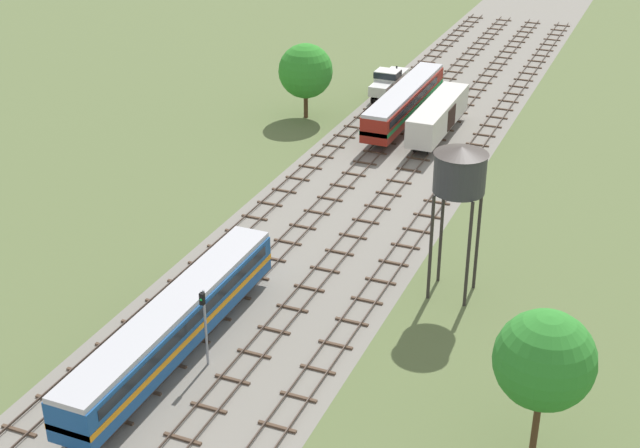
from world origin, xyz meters
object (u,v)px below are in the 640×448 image
Objects in this scene: freight_boxcar_centre_left_near at (438,115)px; diesel_railcar_left_mid at (405,101)px; passenger_coach_left_nearest at (175,322)px; shunter_loco_far_left_midfar at (389,81)px; water_tower at (460,172)px; signal_post_nearest at (205,319)px.

freight_boxcar_centre_left_near is 5.18m from diesel_railcar_left_mid.
passenger_coach_left_nearest reaches higher than shunter_loco_far_left_midfar.
diesel_railcar_left_mid is 36.35m from water_tower.
diesel_railcar_left_mid reaches higher than freight_boxcar_centre_left_near.
shunter_loco_far_left_midfar is at bearing 114.62° from water_tower.
freight_boxcar_centre_left_near is 2.56× the size of signal_post_nearest.
freight_boxcar_centre_left_near is at bearing 87.13° from signal_post_nearest.
diesel_railcar_left_mid is 9.11m from shunter_loco_far_left_midfar.
signal_post_nearest is (2.24, -47.40, 0.87)m from diesel_railcar_left_mid.
water_tower reaches higher than signal_post_nearest.
water_tower is at bearing -65.38° from shunter_loco_far_left_midfar.
shunter_loco_far_left_midfar is at bearing 94.63° from passenger_coach_left_nearest.
freight_boxcar_centre_left_near is at bearing -30.07° from diesel_railcar_left_mid.
signal_post_nearest reaches higher than diesel_railcar_left_mid.
water_tower is (14.16, -32.76, 6.90)m from diesel_railcar_left_mid.
shunter_loco_far_left_midfar is 55.74m from signal_post_nearest.
shunter_loco_far_left_midfar is (-4.48, 55.26, -0.60)m from passenger_coach_left_nearest.
signal_post_nearest is at bearing -87.30° from diesel_railcar_left_mid.
water_tower is (9.68, -30.17, 7.04)m from freight_boxcar_centre_left_near.
freight_boxcar_centre_left_near is at bearing 107.78° from water_tower.
passenger_coach_left_nearest reaches higher than freight_boxcar_centre_left_near.
water_tower is at bearing -72.22° from freight_boxcar_centre_left_near.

